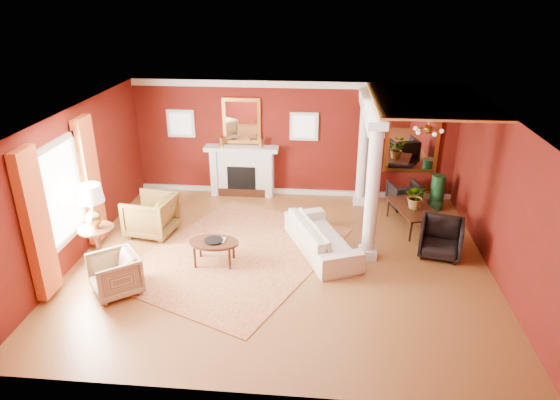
# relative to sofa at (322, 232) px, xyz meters

# --- Properties ---
(ground) EXTENTS (8.00, 8.00, 0.00)m
(ground) POSITION_rel_sofa_xyz_m (-0.78, -0.48, -0.44)
(ground) COLOR brown
(ground) RESTS_ON ground
(room_shell) EXTENTS (8.04, 7.04, 2.92)m
(room_shell) POSITION_rel_sofa_xyz_m (-0.78, -0.48, 1.58)
(room_shell) COLOR #5A0E0C
(room_shell) RESTS_ON ground
(fireplace) EXTENTS (1.85, 0.42, 1.29)m
(fireplace) POSITION_rel_sofa_xyz_m (-2.08, 2.84, 0.21)
(fireplace) COLOR silver
(fireplace) RESTS_ON ground
(overmantel_mirror) EXTENTS (0.95, 0.07, 1.15)m
(overmantel_mirror) POSITION_rel_sofa_xyz_m (-2.08, 2.98, 1.46)
(overmantel_mirror) COLOR gold
(overmantel_mirror) RESTS_ON fireplace
(flank_window_left) EXTENTS (0.70, 0.07, 0.70)m
(flank_window_left) POSITION_rel_sofa_xyz_m (-3.63, 2.99, 1.36)
(flank_window_left) COLOR silver
(flank_window_left) RESTS_ON room_shell
(flank_window_right) EXTENTS (0.70, 0.07, 0.70)m
(flank_window_right) POSITION_rel_sofa_xyz_m (-0.53, 2.99, 1.36)
(flank_window_right) COLOR silver
(flank_window_right) RESTS_ON room_shell
(left_window) EXTENTS (0.21, 2.55, 2.60)m
(left_window) POSITION_rel_sofa_xyz_m (-4.68, -1.08, 0.99)
(left_window) COLOR white
(left_window) RESTS_ON room_shell
(column_front) EXTENTS (0.36, 0.36, 2.80)m
(column_front) POSITION_rel_sofa_xyz_m (0.92, -0.18, 0.99)
(column_front) COLOR silver
(column_front) RESTS_ON ground
(column_back) EXTENTS (0.36, 0.36, 2.80)m
(column_back) POSITION_rel_sofa_xyz_m (0.92, 2.52, 0.99)
(column_back) COLOR silver
(column_back) RESTS_ON ground
(header_beam) EXTENTS (0.30, 3.20, 0.32)m
(header_beam) POSITION_rel_sofa_xyz_m (0.92, 1.42, 2.18)
(header_beam) COLOR silver
(header_beam) RESTS_ON column_front
(amber_ceiling) EXTENTS (2.30, 3.40, 0.04)m
(amber_ceiling) POSITION_rel_sofa_xyz_m (2.07, 1.27, 2.43)
(amber_ceiling) COLOR #E89444
(amber_ceiling) RESTS_ON room_shell
(dining_mirror) EXTENTS (1.30, 0.07, 1.70)m
(dining_mirror) POSITION_rel_sofa_xyz_m (2.12, 2.98, 1.11)
(dining_mirror) COLOR gold
(dining_mirror) RESTS_ON room_shell
(chandelier) EXTENTS (0.60, 0.62, 0.75)m
(chandelier) POSITION_rel_sofa_xyz_m (2.12, 1.32, 1.81)
(chandelier) COLOR #A77C34
(chandelier) RESTS_ON room_shell
(crown_trim) EXTENTS (8.00, 0.08, 0.16)m
(crown_trim) POSITION_rel_sofa_xyz_m (-0.78, 2.98, 2.38)
(crown_trim) COLOR silver
(crown_trim) RESTS_ON room_shell
(base_trim) EXTENTS (8.00, 0.08, 0.12)m
(base_trim) POSITION_rel_sofa_xyz_m (-0.78, 2.98, -0.38)
(base_trim) COLOR silver
(base_trim) RESTS_ON ground
(rug) EXTENTS (4.74, 5.28, 0.02)m
(rug) POSITION_rel_sofa_xyz_m (-1.69, -0.30, -0.43)
(rug) COLOR maroon
(rug) RESTS_ON ground
(sofa) EXTENTS (1.46, 2.31, 0.87)m
(sofa) POSITION_rel_sofa_xyz_m (0.00, 0.00, 0.00)
(sofa) COLOR white
(sofa) RESTS_ON ground
(armchair_leopard) EXTENTS (1.03, 1.08, 0.97)m
(armchair_leopard) POSITION_rel_sofa_xyz_m (-3.68, 0.43, 0.05)
(armchair_leopard) COLOR black
(armchair_leopard) RESTS_ON ground
(armchair_stripe) EXTENTS (1.05, 1.06, 0.80)m
(armchair_stripe) POSITION_rel_sofa_xyz_m (-3.58, -1.83, -0.04)
(armchair_stripe) COLOR tan
(armchair_stripe) RESTS_ON ground
(coffee_table) EXTENTS (0.96, 0.96, 0.49)m
(coffee_table) POSITION_rel_sofa_xyz_m (-2.06, -0.70, 0.00)
(coffee_table) COLOR black
(coffee_table) RESTS_ON ground
(coffee_book) EXTENTS (0.17, 0.02, 0.24)m
(coffee_book) POSITION_rel_sofa_xyz_m (-2.02, -0.65, 0.17)
(coffee_book) COLOR black
(coffee_book) RESTS_ON coffee_table
(side_table) EXTENTS (0.66, 0.66, 1.64)m
(side_table) POSITION_rel_sofa_xyz_m (-4.28, -0.88, 0.69)
(side_table) COLOR black
(side_table) RESTS_ON ground
(dining_table) EXTENTS (0.84, 1.48, 0.78)m
(dining_table) POSITION_rel_sofa_xyz_m (2.02, 1.29, -0.05)
(dining_table) COLOR black
(dining_table) RESTS_ON ground
(dining_chair_near) EXTENTS (0.96, 0.93, 0.83)m
(dining_chair_near) POSITION_rel_sofa_xyz_m (2.36, 0.05, -0.02)
(dining_chair_near) COLOR black
(dining_chair_near) RESTS_ON ground
(dining_chair_far) EXTENTS (0.82, 0.79, 0.70)m
(dining_chair_far) POSITION_rel_sofa_xyz_m (1.95, 2.39, -0.09)
(dining_chair_far) COLOR black
(dining_chair_far) RESTS_ON ground
(green_urn) EXTENTS (0.37, 0.37, 0.88)m
(green_urn) POSITION_rel_sofa_xyz_m (2.72, 2.33, -0.09)
(green_urn) COLOR #123A1B
(green_urn) RESTS_ON ground
(potted_plant) EXTENTS (0.58, 0.63, 0.44)m
(potted_plant) POSITION_rel_sofa_xyz_m (2.03, 1.23, 0.56)
(potted_plant) COLOR #26591E
(potted_plant) RESTS_ON dining_table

